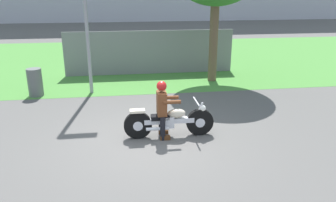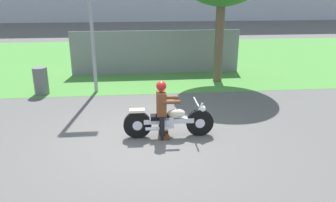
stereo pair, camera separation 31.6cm
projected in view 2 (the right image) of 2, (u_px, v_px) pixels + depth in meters
ground at (147, 140)px, 8.02m from camera, size 120.00×120.00×0.00m
grass_verge at (139, 59)px, 17.08m from camera, size 60.00×12.00×0.01m
motorcycle_lead at (169, 121)px, 8.12m from camera, size 2.19×0.66×0.89m
rider_lead at (162, 105)px, 7.97m from camera, size 0.55×0.48×1.42m
trash_can at (41, 81)px, 11.34m from camera, size 0.48×0.48×0.93m
fence_segment at (156, 52)px, 13.93m from camera, size 7.00×0.06×1.80m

